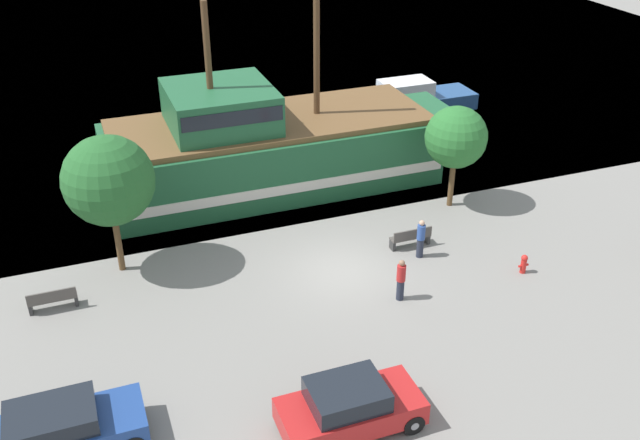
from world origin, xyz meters
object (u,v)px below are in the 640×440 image
(fire_hydrant, at_px, (524,263))
(bench_promenade_east, at_px, (411,237))
(parked_car_curb_front, at_px, (349,407))
(pirate_ship, at_px, (269,146))
(pedestrian_walking_near, at_px, (421,239))
(parked_car_curb_rear, at_px, (58,430))
(bench_promenade_west, at_px, (52,299))
(pedestrian_walking_far, at_px, (401,280))
(moored_boat_dockside, at_px, (411,99))

(fire_hydrant, bearing_deg, bench_promenade_east, 134.69)
(fire_hydrant, bearing_deg, parked_car_curb_front, -151.45)
(pirate_ship, relative_size, pedestrian_walking_near, 10.04)
(parked_car_curb_rear, xyz_separation_m, bench_promenade_west, (0.09, 6.78, -0.30))
(fire_hydrant, relative_size, bench_promenade_east, 0.46)
(pedestrian_walking_far, bearing_deg, moored_boat_dockside, 61.98)
(moored_boat_dockside, height_order, fire_hydrant, moored_boat_dockside)
(moored_boat_dockside, xyz_separation_m, parked_car_curb_rear, (-20.70, -20.09, 0.04))
(moored_boat_dockside, distance_m, parked_car_curb_front, 25.62)
(parked_car_curb_front, xyz_separation_m, pedestrian_walking_near, (6.05, 7.37, 0.07))
(moored_boat_dockside, xyz_separation_m, pedestrian_walking_near, (-7.04, -14.66, 0.12))
(pirate_ship, distance_m, moored_boat_dockside, 12.43)
(bench_promenade_west, bearing_deg, moored_boat_dockside, 32.84)
(bench_promenade_east, distance_m, pedestrian_walking_near, 0.87)
(pirate_ship, relative_size, bench_promenade_west, 9.90)
(parked_car_curb_rear, bearing_deg, pedestrian_walking_near, 21.69)
(pedestrian_walking_near, bearing_deg, parked_car_curb_rear, -158.31)
(moored_boat_dockside, bearing_deg, parked_car_curb_front, -120.72)
(parked_car_curb_rear, bearing_deg, pedestrian_walking_far, 15.02)
(parked_car_curb_front, relative_size, fire_hydrant, 5.24)
(bench_promenade_west, relative_size, pedestrian_walking_near, 1.01)
(parked_car_curb_rear, distance_m, pedestrian_walking_far, 12.09)
(bench_promenade_west, relative_size, pedestrian_walking_far, 1.01)
(pedestrian_walking_near, bearing_deg, bench_promenade_east, 89.66)
(moored_boat_dockside, distance_m, parked_car_curb_rear, 28.85)
(pedestrian_walking_far, bearing_deg, pirate_ship, 98.52)
(moored_boat_dockside, bearing_deg, pedestrian_walking_far, -118.02)
(parked_car_curb_front, distance_m, bench_promenade_east, 10.16)
(pirate_ship, distance_m, pedestrian_walking_far, 10.76)
(moored_boat_dockside, xyz_separation_m, bench_promenade_east, (-7.04, -13.87, -0.26))
(bench_promenade_west, distance_m, pedestrian_walking_far, 12.16)
(bench_promenade_west, bearing_deg, pedestrian_walking_far, -17.46)
(parked_car_curb_rear, xyz_separation_m, bench_promenade_east, (13.67, 6.22, -0.30))
(moored_boat_dockside, height_order, bench_promenade_east, moored_boat_dockside)
(pirate_ship, relative_size, pedestrian_walking_far, 9.99)
(pirate_ship, height_order, moored_boat_dockside, pirate_ship)
(pirate_ship, distance_m, bench_promenade_east, 8.43)
(pedestrian_walking_near, bearing_deg, bench_promenade_west, 174.34)
(parked_car_curb_front, bearing_deg, pedestrian_walking_near, 50.64)
(parked_car_curb_front, distance_m, bench_promenade_west, 11.53)
(bench_promenade_east, xyz_separation_m, bench_promenade_west, (-13.58, 0.56, -0.00))
(pirate_ship, relative_size, parked_car_curb_front, 4.06)
(moored_boat_dockside, bearing_deg, bench_promenade_east, -116.89)
(parked_car_curb_rear, bearing_deg, pirate_ship, 53.66)
(pirate_ship, height_order, bench_promenade_west, pirate_ship)
(parked_car_curb_rear, distance_m, bench_promenade_west, 6.79)
(pirate_ship, xyz_separation_m, parked_car_curb_front, (-2.48, -15.66, -1.14))
(bench_promenade_east, height_order, pedestrian_walking_far, pedestrian_walking_far)
(moored_boat_dockside, distance_m, pedestrian_walking_far, 19.21)
(pirate_ship, xyz_separation_m, moored_boat_dockside, (10.61, 6.37, -1.19))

